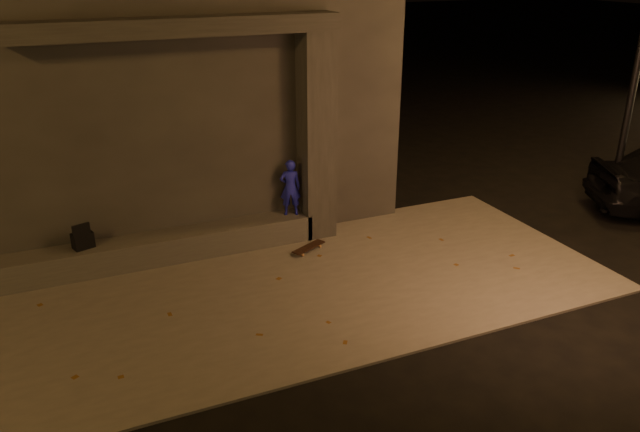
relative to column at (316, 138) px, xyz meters
name	(u,v)px	position (x,y,z in m)	size (l,w,h in m)	color
ground	(310,371)	(-1.70, -3.75, -1.84)	(120.00, 120.00, 0.00)	black
sidewalk	(259,296)	(-1.70, -1.75, -1.82)	(11.00, 4.40, 0.04)	#67615A
building	(129,78)	(-2.70, 2.74, 0.77)	(9.00, 5.10, 5.22)	#353230
ledge	(137,252)	(-3.20, 0.00, -1.58)	(6.00, 0.55, 0.45)	#4D4A46
column	(316,138)	(0.00, 0.00, 0.00)	(0.55, 0.55, 3.60)	#353230
canopy	(179,26)	(-2.20, 0.05, 1.94)	(5.00, 0.70, 0.28)	#353230
skateboarder	(290,187)	(-0.50, 0.00, -0.84)	(0.37, 0.24, 1.01)	#1D1FBD
backpack	(83,239)	(-4.00, 0.00, -1.20)	(0.36, 0.29, 0.44)	black
skateboard	(309,247)	(-0.43, -0.65, -1.74)	(0.70, 0.47, 0.08)	black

